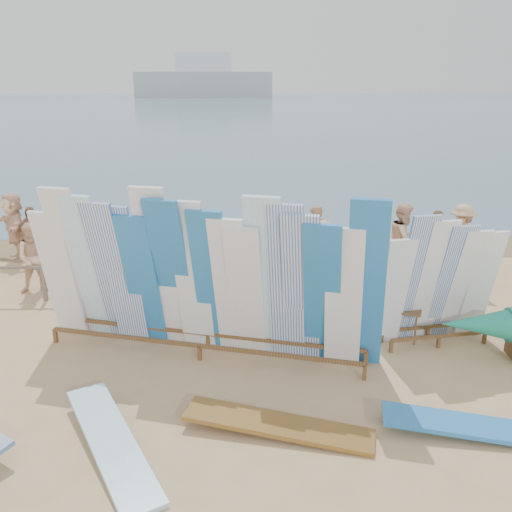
{
  "coord_description": "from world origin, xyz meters",
  "views": [
    {
      "loc": [
        0.49,
        -8.53,
        4.74
      ],
      "look_at": [
        0.77,
        2.39,
        1.23
      ],
      "focal_mm": 38.0,
      "sensor_mm": 36.0,
      "label": 1
    }
  ],
  "objects_px": {
    "beachgoer_4": "(163,236)",
    "beachgoer_0": "(61,236)",
    "stroller": "(274,264)",
    "beach_chair_right": "(316,278)",
    "beachgoer_7": "(314,239)",
    "flat_board_a": "(112,451)",
    "beachgoer_10": "(435,247)",
    "side_surfboard_rack": "(438,286)",
    "beachgoer_8": "(403,240)",
    "beachgoer_9": "(363,236)",
    "beachgoer_3": "(148,222)",
    "beachgoer_2": "(35,258)",
    "beachgoer_11": "(14,226)",
    "main_surfboard_rack": "(202,282)",
    "flat_board_d": "(479,435)",
    "beachgoer_extra_1": "(32,235)",
    "flat_board_c": "(278,432)",
    "beachgoer_1": "(82,251)",
    "beach_chair_left": "(194,277)",
    "beachgoer_extra_0": "(461,239)",
    "beachgoer_6": "(323,253)"
  },
  "relations": [
    {
      "from": "beachgoer_4",
      "to": "beachgoer_0",
      "type": "height_order",
      "value": "beachgoer_0"
    },
    {
      "from": "stroller",
      "to": "beachgoer_4",
      "type": "bearing_deg",
      "value": -178.33
    },
    {
      "from": "stroller",
      "to": "beach_chair_right",
      "type": "bearing_deg",
      "value": -1.79
    },
    {
      "from": "beachgoer_7",
      "to": "beach_chair_right",
      "type": "bearing_deg",
      "value": 66.95
    },
    {
      "from": "flat_board_a",
      "to": "beachgoer_10",
      "type": "distance_m",
      "value": 9.05
    },
    {
      "from": "side_surfboard_rack",
      "to": "beach_chair_right",
      "type": "distance_m",
      "value": 3.57
    },
    {
      "from": "flat_board_a",
      "to": "beachgoer_8",
      "type": "distance_m",
      "value": 9.03
    },
    {
      "from": "beachgoer_4",
      "to": "beachgoer_9",
      "type": "xyz_separation_m",
      "value": [
        5.32,
        0.03,
        -0.05
      ]
    },
    {
      "from": "beachgoer_4",
      "to": "beachgoer_3",
      "type": "bearing_deg",
      "value": 111.88
    },
    {
      "from": "side_surfboard_rack",
      "to": "beachgoer_2",
      "type": "distance_m",
      "value": 8.94
    },
    {
      "from": "beachgoer_11",
      "to": "beachgoer_3",
      "type": "height_order",
      "value": "beachgoer_11"
    },
    {
      "from": "main_surfboard_rack",
      "to": "beachgoer_8",
      "type": "relative_size",
      "value": 3.32
    },
    {
      "from": "beachgoer_2",
      "to": "beachgoer_9",
      "type": "relative_size",
      "value": 1.03
    },
    {
      "from": "beachgoer_8",
      "to": "flat_board_d",
      "type": "bearing_deg",
      "value": -159.33
    },
    {
      "from": "beachgoer_extra_1",
      "to": "beach_chair_right",
      "type": "bearing_deg",
      "value": -68.52
    },
    {
      "from": "beach_chair_right",
      "to": "stroller",
      "type": "xyz_separation_m",
      "value": [
        -0.97,
        0.48,
        0.21
      ]
    },
    {
      "from": "beachgoer_10",
      "to": "beachgoer_0",
      "type": "xyz_separation_m",
      "value": [
        -9.4,
        1.23,
        0.0
      ]
    },
    {
      "from": "flat_board_c",
      "to": "beachgoer_8",
      "type": "distance_m",
      "value": 7.45
    },
    {
      "from": "beachgoer_4",
      "to": "beachgoer_9",
      "type": "relative_size",
      "value": 1.06
    },
    {
      "from": "beachgoer_1",
      "to": "beachgoer_4",
      "type": "relative_size",
      "value": 0.93
    },
    {
      "from": "side_surfboard_rack",
      "to": "flat_board_a",
      "type": "bearing_deg",
      "value": -160.17
    },
    {
      "from": "flat_board_c",
      "to": "beachgoer_1",
      "type": "xyz_separation_m",
      "value": [
        -4.41,
        6.15,
        0.8
      ]
    },
    {
      "from": "main_surfboard_rack",
      "to": "beach_chair_left",
      "type": "bearing_deg",
      "value": 113.05
    },
    {
      "from": "beachgoer_extra_0",
      "to": "beachgoer_10",
      "type": "bearing_deg",
      "value": -44.51
    },
    {
      "from": "flat_board_d",
      "to": "beachgoer_1",
      "type": "xyz_separation_m",
      "value": [
        -7.24,
        6.3,
        0.8
      ]
    },
    {
      "from": "flat_board_c",
      "to": "beachgoer_extra_1",
      "type": "bearing_deg",
      "value": 53.61
    },
    {
      "from": "beachgoer_4",
      "to": "beachgoer_11",
      "type": "xyz_separation_m",
      "value": [
        -4.23,
        0.86,
        0.08
      ]
    },
    {
      "from": "flat_board_a",
      "to": "beachgoer_2",
      "type": "bearing_deg",
      "value": 88.12
    },
    {
      "from": "beachgoer_0",
      "to": "beachgoer_3",
      "type": "relative_size",
      "value": 1.02
    },
    {
      "from": "flat_board_a",
      "to": "beach_chair_right",
      "type": "bearing_deg",
      "value": 30.18
    },
    {
      "from": "flat_board_c",
      "to": "beach_chair_left",
      "type": "bearing_deg",
      "value": 31.19
    },
    {
      "from": "beachgoer_3",
      "to": "beachgoer_extra_1",
      "type": "distance_m",
      "value": 3.16
    },
    {
      "from": "beachgoer_10",
      "to": "beach_chair_right",
      "type": "bearing_deg",
      "value": 48.48
    },
    {
      "from": "beachgoer_6",
      "to": "beachgoer_8",
      "type": "relative_size",
      "value": 0.87
    },
    {
      "from": "beach_chair_left",
      "to": "beach_chair_right",
      "type": "distance_m",
      "value": 2.93
    },
    {
      "from": "beach_chair_right",
      "to": "beachgoer_2",
      "type": "relative_size",
      "value": 0.53
    },
    {
      "from": "beach_chair_left",
      "to": "beachgoer_11",
      "type": "height_order",
      "value": "beachgoer_11"
    },
    {
      "from": "beach_chair_left",
      "to": "beachgoer_7",
      "type": "distance_m",
      "value": 3.29
    },
    {
      "from": "beachgoer_6",
      "to": "beachgoer_3",
      "type": "xyz_separation_m",
      "value": [
        -4.65,
        2.86,
        0.08
      ]
    },
    {
      "from": "beachgoer_0",
      "to": "beachgoer_6",
      "type": "xyz_separation_m",
      "value": [
        6.66,
        -1.3,
        -0.1
      ]
    },
    {
      "from": "flat_board_c",
      "to": "beachgoer_10",
      "type": "relative_size",
      "value": 1.48
    },
    {
      "from": "beachgoer_3",
      "to": "beachgoer_9",
      "type": "height_order",
      "value": "beachgoer_3"
    },
    {
      "from": "beachgoer_9",
      "to": "main_surfboard_rack",
      "type": "bearing_deg",
      "value": -22.06
    },
    {
      "from": "stroller",
      "to": "beachgoer_0",
      "type": "relative_size",
      "value": 0.64
    },
    {
      "from": "flat_board_d",
      "to": "stroller",
      "type": "bearing_deg",
      "value": 33.74
    },
    {
      "from": "flat_board_c",
      "to": "beachgoer_0",
      "type": "relative_size",
      "value": 1.48
    },
    {
      "from": "flat_board_a",
      "to": "beachgoer_extra_0",
      "type": "height_order",
      "value": "beachgoer_extra_0"
    },
    {
      "from": "beach_chair_left",
      "to": "beachgoer_8",
      "type": "distance_m",
      "value": 5.33
    },
    {
      "from": "beachgoer_extra_0",
      "to": "beachgoer_9",
      "type": "distance_m",
      "value": 2.46
    },
    {
      "from": "beachgoer_0",
      "to": "beachgoer_6",
      "type": "relative_size",
      "value": 1.12
    }
  ]
}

